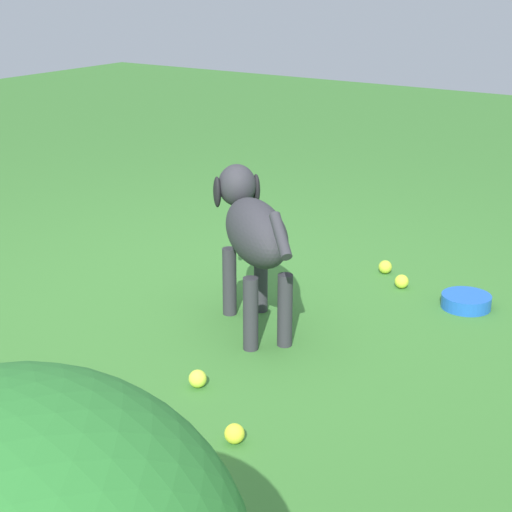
{
  "coord_description": "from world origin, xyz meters",
  "views": [
    {
      "loc": [
        2.05,
        -2.74,
        1.46
      ],
      "look_at": [
        0.25,
        -0.07,
        0.32
      ],
      "focal_mm": 58.8,
      "sensor_mm": 36.0,
      "label": 1
    }
  ],
  "objects_px": {
    "dog": "(253,231)",
    "tennis_ball_2": "(198,379)",
    "tennis_ball_4": "(156,451)",
    "tennis_ball_0": "(402,281)",
    "tennis_ball_1": "(234,434)",
    "water_bowl": "(466,301)",
    "tennis_ball_3": "(385,267)"
  },
  "relations": [
    {
      "from": "tennis_ball_3",
      "to": "tennis_ball_0",
      "type": "bearing_deg",
      "value": -42.41
    },
    {
      "from": "dog",
      "to": "tennis_ball_3",
      "type": "bearing_deg",
      "value": -61.75
    },
    {
      "from": "tennis_ball_0",
      "to": "tennis_ball_3",
      "type": "relative_size",
      "value": 1.0
    },
    {
      "from": "dog",
      "to": "tennis_ball_1",
      "type": "bearing_deg",
      "value": 161.76
    },
    {
      "from": "water_bowl",
      "to": "dog",
      "type": "bearing_deg",
      "value": -135.55
    },
    {
      "from": "dog",
      "to": "tennis_ball_3",
      "type": "xyz_separation_m",
      "value": [
        0.2,
        0.87,
        -0.38
      ]
    },
    {
      "from": "dog",
      "to": "tennis_ball_0",
      "type": "bearing_deg",
      "value": -74.42
    },
    {
      "from": "dog",
      "to": "water_bowl",
      "type": "height_order",
      "value": "dog"
    },
    {
      "from": "tennis_ball_1",
      "to": "water_bowl",
      "type": "bearing_deg",
      "value": 81.86
    },
    {
      "from": "dog",
      "to": "tennis_ball_3",
      "type": "distance_m",
      "value": 0.97
    },
    {
      "from": "dog",
      "to": "tennis_ball_4",
      "type": "bearing_deg",
      "value": 149.23
    },
    {
      "from": "water_bowl",
      "to": "tennis_ball_4",
      "type": "bearing_deg",
      "value": -101.83
    },
    {
      "from": "tennis_ball_0",
      "to": "water_bowl",
      "type": "height_order",
      "value": "tennis_ball_0"
    },
    {
      "from": "water_bowl",
      "to": "tennis_ball_2",
      "type": "bearing_deg",
      "value": -113.27
    },
    {
      "from": "tennis_ball_0",
      "to": "tennis_ball_4",
      "type": "xyz_separation_m",
      "value": [
        -0.02,
        -1.76,
        0.0
      ]
    },
    {
      "from": "dog",
      "to": "tennis_ball_2",
      "type": "xyz_separation_m",
      "value": [
        0.15,
        -0.58,
        -0.38
      ]
    },
    {
      "from": "tennis_ball_0",
      "to": "tennis_ball_3",
      "type": "xyz_separation_m",
      "value": [
        -0.15,
        0.14,
        0.0
      ]
    },
    {
      "from": "dog",
      "to": "tennis_ball_4",
      "type": "height_order",
      "value": "dog"
    },
    {
      "from": "tennis_ball_1",
      "to": "tennis_ball_3",
      "type": "xyz_separation_m",
      "value": [
        -0.28,
        1.68,
        0.0
      ]
    },
    {
      "from": "dog",
      "to": "tennis_ball_2",
      "type": "relative_size",
      "value": 11.14
    },
    {
      "from": "tennis_ball_2",
      "to": "tennis_ball_3",
      "type": "height_order",
      "value": "same"
    },
    {
      "from": "tennis_ball_1",
      "to": "tennis_ball_4",
      "type": "distance_m",
      "value": 0.26
    },
    {
      "from": "tennis_ball_0",
      "to": "tennis_ball_1",
      "type": "height_order",
      "value": "same"
    },
    {
      "from": "tennis_ball_1",
      "to": "dog",
      "type": "bearing_deg",
      "value": 120.6
    },
    {
      "from": "dog",
      "to": "tennis_ball_0",
      "type": "height_order",
      "value": "dog"
    },
    {
      "from": "dog",
      "to": "tennis_ball_2",
      "type": "height_order",
      "value": "dog"
    },
    {
      "from": "tennis_ball_0",
      "to": "dog",
      "type": "bearing_deg",
      "value": -115.58
    },
    {
      "from": "tennis_ball_1",
      "to": "tennis_ball_4",
      "type": "height_order",
      "value": "same"
    },
    {
      "from": "tennis_ball_0",
      "to": "tennis_ball_3",
      "type": "distance_m",
      "value": 0.21
    },
    {
      "from": "tennis_ball_0",
      "to": "water_bowl",
      "type": "distance_m",
      "value": 0.34
    },
    {
      "from": "tennis_ball_2",
      "to": "tennis_ball_0",
      "type": "bearing_deg",
      "value": 81.3
    },
    {
      "from": "tennis_ball_2",
      "to": "tennis_ball_4",
      "type": "relative_size",
      "value": 1.0
    }
  ]
}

